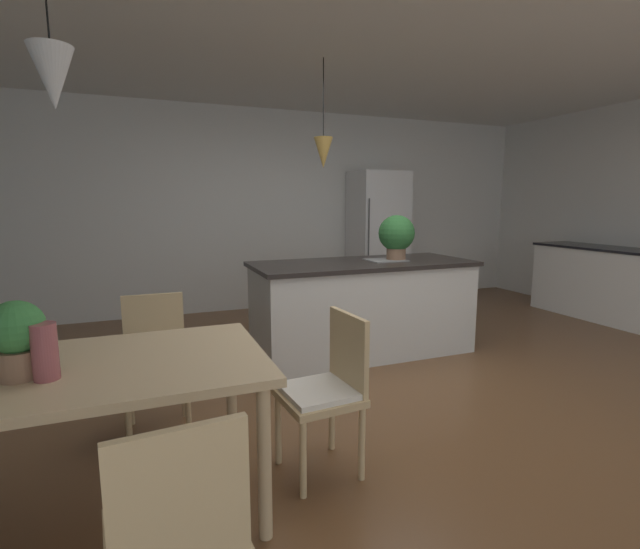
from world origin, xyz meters
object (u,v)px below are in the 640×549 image
kitchen_island (362,306)px  potted_plant_on_table (17,336)px  chair_far_right (156,359)px  potted_plant_on_island (397,235)px  chair_kitchen_end (327,387)px  vase_on_dining_table (45,352)px  chair_near_right (176,531)px  refrigerator (378,239)px  dining_table (64,384)px

kitchen_island → potted_plant_on_table: (-2.46, -1.77, 0.47)m
chair_far_right → potted_plant_on_island: potted_plant_on_island is taller
chair_kitchen_end → chair_far_right: bearing=135.6°
chair_far_right → vase_on_dining_table: vase_on_dining_table is taller
chair_kitchen_end → chair_near_right: 1.19m
kitchen_island → refrigerator: 2.31m
chair_kitchen_end → refrigerator: (2.28, 3.62, 0.47)m
chair_far_right → chair_kitchen_end: bearing=-44.4°
chair_kitchen_end → kitchen_island: bearing=57.7°
dining_table → kitchen_island: kitchen_island is taller
potted_plant_on_table → dining_table: bearing=21.5°
potted_plant_on_table → vase_on_dining_table: (0.10, -0.06, -0.06)m
chair_near_right → kitchen_island: size_ratio=0.41×
chair_kitchen_end → chair_far_right: (-0.85, 0.83, 0.00)m
kitchen_island → refrigerator: bearing=57.8°
chair_near_right → kitchen_island: 3.19m
dining_table → potted_plant_on_table: 0.29m
kitchen_island → vase_on_dining_table: vase_on_dining_table is taller
kitchen_island → potted_plant_on_table: 3.07m
dining_table → kitchen_island: (2.32, 1.72, -0.22)m
vase_on_dining_table → potted_plant_on_island: bearing=34.0°
chair_kitchen_end → kitchen_island: 2.03m
dining_table → vase_on_dining_table: size_ratio=7.45×
chair_near_right → refrigerator: 5.46m
chair_near_right → vase_on_dining_table: size_ratio=3.74×
dining_table → chair_near_right: chair_near_right is taller
dining_table → potted_plant_on_island: size_ratio=3.92×
refrigerator → potted_plant_on_table: bearing=-134.8°
chair_near_right → vase_on_dining_table: bearing=121.2°
potted_plant_on_table → potted_plant_on_island: bearing=32.1°
kitchen_island → potted_plant_on_table: bearing=-144.2°
dining_table → kitchen_island: bearing=36.5°
kitchen_island → vase_on_dining_table: size_ratio=9.15×
dining_table → potted_plant_on_table: bearing=-158.5°
chair_kitchen_end → kitchen_island: (1.08, 1.71, -0.01)m
kitchen_island → chair_near_right: bearing=-127.1°
chair_near_right → potted_plant_on_island: 3.49m
chair_near_right → dining_table: bearing=115.4°
refrigerator → potted_plant_on_table: 5.19m
vase_on_dining_table → dining_table: bearing=72.3°
dining_table → chair_far_right: chair_far_right is taller
chair_near_right → chair_far_right: same height
dining_table → chair_kitchen_end: 1.25m
kitchen_island → potted_plant_on_table: potted_plant_on_table is taller
dining_table → refrigerator: (3.52, 3.62, 0.26)m
chair_near_right → chair_far_right: size_ratio=1.00×
dining_table → chair_far_right: (0.39, 0.83, -0.21)m
chair_kitchen_end → potted_plant_on_table: bearing=-177.5°
potted_plant_on_table → kitchen_island: bearing=35.8°
chair_far_right → kitchen_island: size_ratio=0.41×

